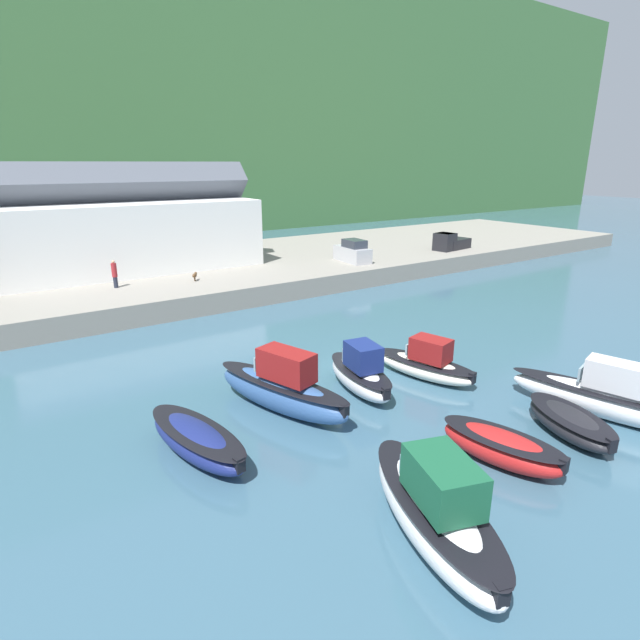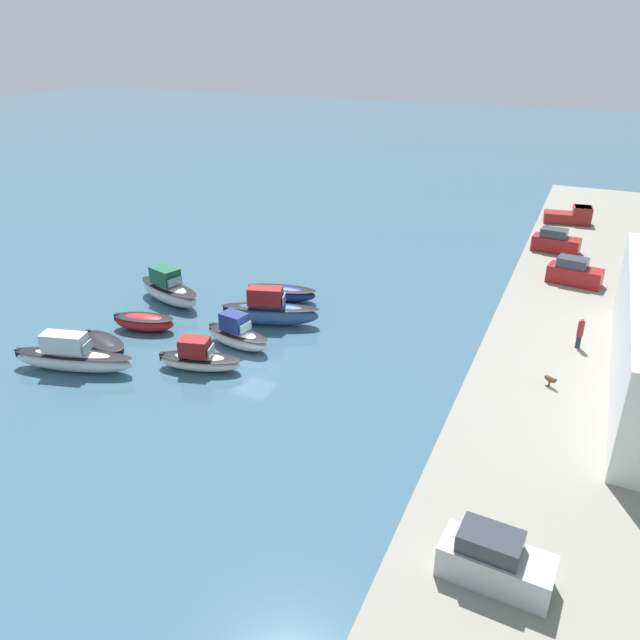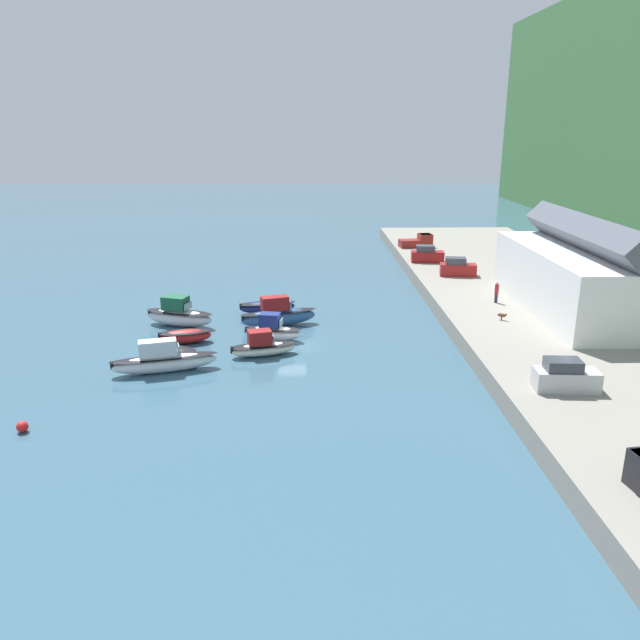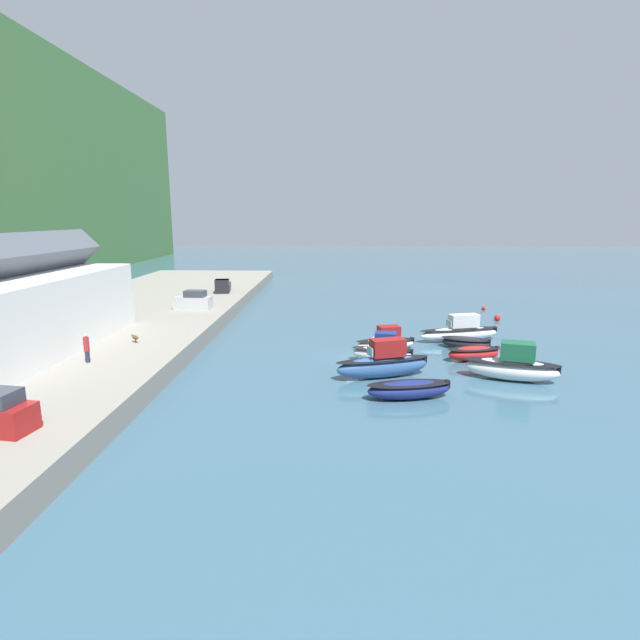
{
  "view_description": "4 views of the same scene",
  "coord_description": "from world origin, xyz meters",
  "px_view_note": "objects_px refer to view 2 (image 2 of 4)",
  "views": [
    {
      "loc": [
        -15.23,
        -19.27,
        10.81
      ],
      "look_at": [
        0.18,
        3.49,
        2.11
      ],
      "focal_mm": 28.0,
      "sensor_mm": 36.0,
      "label": 1
    },
    {
      "loc": [
        32.77,
        19.64,
        20.79
      ],
      "look_at": [
        -4.48,
        3.12,
        1.53
      ],
      "focal_mm": 35.0,
      "sensor_mm": 36.0,
      "label": 2
    },
    {
      "loc": [
        52.55,
        1.11,
        18.66
      ],
      "look_at": [
        -3.11,
        2.6,
        1.24
      ],
      "focal_mm": 35.0,
      "sensor_mm": 36.0,
      "label": 3
    },
    {
      "loc": [
        -41.89,
        2.36,
        12.13
      ],
      "look_at": [
        4.2,
        3.73,
        2.49
      ],
      "focal_mm": 28.0,
      "sensor_mm": 36.0,
      "label": 4
    }
  ],
  "objects_px": {
    "moored_boat_2": "(237,335)",
    "parked_car_2": "(574,273)",
    "dog_on_quay": "(550,379)",
    "moored_boat_3": "(199,359)",
    "moored_boat_0": "(282,293)",
    "pickup_truck_0": "(572,216)",
    "moored_boat_1": "(270,311)",
    "person_on_quay": "(580,332)",
    "moored_boat_7": "(72,357)",
    "moored_boat_6": "(103,345)",
    "parked_car_0": "(556,242)",
    "moored_boat_4": "(169,290)",
    "parked_car_1": "(494,561)",
    "moored_boat_5": "(144,322)"
  },
  "relations": [
    {
      "from": "moored_boat_5",
      "to": "person_on_quay",
      "type": "distance_m",
      "value": 30.82
    },
    {
      "from": "moored_boat_5",
      "to": "pickup_truck_0",
      "type": "relative_size",
      "value": 1.01
    },
    {
      "from": "moored_boat_2",
      "to": "person_on_quay",
      "type": "relative_size",
      "value": 2.53
    },
    {
      "from": "parked_car_0",
      "to": "person_on_quay",
      "type": "relative_size",
      "value": 2.04
    },
    {
      "from": "moored_boat_0",
      "to": "moored_boat_2",
      "type": "bearing_deg",
      "value": -4.82
    },
    {
      "from": "moored_boat_0",
      "to": "moored_boat_5",
      "type": "xyz_separation_m",
      "value": [
        9.25,
        -6.86,
        0.0
      ]
    },
    {
      "from": "person_on_quay",
      "to": "dog_on_quay",
      "type": "xyz_separation_m",
      "value": [
        5.86,
        -1.18,
        -0.64
      ]
    },
    {
      "from": "parked_car_2",
      "to": "person_on_quay",
      "type": "relative_size",
      "value": 2.06
    },
    {
      "from": "moored_boat_0",
      "to": "dog_on_quay",
      "type": "relative_size",
      "value": 7.41
    },
    {
      "from": "moored_boat_1",
      "to": "moored_boat_5",
      "type": "distance_m",
      "value": 9.45
    },
    {
      "from": "moored_boat_1",
      "to": "dog_on_quay",
      "type": "bearing_deg",
      "value": 61.96
    },
    {
      "from": "moored_boat_6",
      "to": "pickup_truck_0",
      "type": "height_order",
      "value": "pickup_truck_0"
    },
    {
      "from": "moored_boat_7",
      "to": "dog_on_quay",
      "type": "bearing_deg",
      "value": 90.14
    },
    {
      "from": "moored_boat_7",
      "to": "dog_on_quay",
      "type": "distance_m",
      "value": 30.3
    },
    {
      "from": "moored_boat_4",
      "to": "moored_boat_6",
      "type": "xyz_separation_m",
      "value": [
        9.15,
        1.12,
        -0.52
      ]
    },
    {
      "from": "moored_boat_2",
      "to": "dog_on_quay",
      "type": "bearing_deg",
      "value": 100.99
    },
    {
      "from": "moored_boat_2",
      "to": "moored_boat_3",
      "type": "bearing_deg",
      "value": -0.04
    },
    {
      "from": "moored_boat_5",
      "to": "moored_boat_6",
      "type": "xyz_separation_m",
      "value": [
        4.03,
        -0.34,
        -0.09
      ]
    },
    {
      "from": "moored_boat_1",
      "to": "moored_boat_7",
      "type": "relative_size",
      "value": 0.9
    },
    {
      "from": "moored_boat_6",
      "to": "parked_car_2",
      "type": "height_order",
      "value": "parked_car_2"
    },
    {
      "from": "moored_boat_4",
      "to": "dog_on_quay",
      "type": "height_order",
      "value": "moored_boat_4"
    },
    {
      "from": "moored_boat_5",
      "to": "parked_car_2",
      "type": "distance_m",
      "value": 34.48
    },
    {
      "from": "person_on_quay",
      "to": "dog_on_quay",
      "type": "height_order",
      "value": "person_on_quay"
    },
    {
      "from": "moored_boat_3",
      "to": "pickup_truck_0",
      "type": "xyz_separation_m",
      "value": [
        -40.3,
        20.37,
        1.64
      ]
    },
    {
      "from": "moored_boat_2",
      "to": "parked_car_2",
      "type": "relative_size",
      "value": 1.22
    },
    {
      "from": "parked_car_0",
      "to": "moored_boat_1",
      "type": "bearing_deg",
      "value": -34.59
    },
    {
      "from": "moored_boat_1",
      "to": "parked_car_1",
      "type": "bearing_deg",
      "value": 28.12
    },
    {
      "from": "moored_boat_5",
      "to": "moored_boat_6",
      "type": "height_order",
      "value": "moored_boat_5"
    },
    {
      "from": "moored_boat_3",
      "to": "pickup_truck_0",
      "type": "height_order",
      "value": "pickup_truck_0"
    },
    {
      "from": "moored_boat_1",
      "to": "moored_boat_3",
      "type": "bearing_deg",
      "value": -24.96
    },
    {
      "from": "dog_on_quay",
      "to": "moored_boat_0",
      "type": "bearing_deg",
      "value": -75.1
    },
    {
      "from": "moored_boat_2",
      "to": "dog_on_quay",
      "type": "height_order",
      "value": "moored_boat_2"
    },
    {
      "from": "parked_car_0",
      "to": "moored_boat_6",
      "type": "bearing_deg",
      "value": -35.69
    },
    {
      "from": "pickup_truck_0",
      "to": "moored_boat_2",
      "type": "bearing_deg",
      "value": -35.34
    },
    {
      "from": "parked_car_2",
      "to": "dog_on_quay",
      "type": "height_order",
      "value": "parked_car_2"
    },
    {
      "from": "moored_boat_2",
      "to": "moored_boat_5",
      "type": "distance_m",
      "value": 7.82
    },
    {
      "from": "moored_boat_0",
      "to": "moored_boat_5",
      "type": "bearing_deg",
      "value": -47.53
    },
    {
      "from": "parked_car_1",
      "to": "dog_on_quay",
      "type": "height_order",
      "value": "parked_car_1"
    },
    {
      "from": "moored_boat_2",
      "to": "moored_boat_6",
      "type": "height_order",
      "value": "moored_boat_2"
    },
    {
      "from": "moored_boat_4",
      "to": "parked_car_2",
      "type": "height_order",
      "value": "parked_car_2"
    },
    {
      "from": "moored_boat_6",
      "to": "parked_car_1",
      "type": "height_order",
      "value": "parked_car_1"
    },
    {
      "from": "moored_boat_1",
      "to": "moored_boat_2",
      "type": "bearing_deg",
      "value": -22.64
    },
    {
      "from": "parked_car_2",
      "to": "dog_on_quay",
      "type": "bearing_deg",
      "value": 7.97
    },
    {
      "from": "moored_boat_0",
      "to": "dog_on_quay",
      "type": "bearing_deg",
      "value": 58.41
    },
    {
      "from": "moored_boat_7",
      "to": "parked_car_1",
      "type": "bearing_deg",
      "value": 59.8
    },
    {
      "from": "moored_boat_1",
      "to": "moored_boat_3",
      "type": "distance_m",
      "value": 8.13
    },
    {
      "from": "moored_boat_2",
      "to": "moored_boat_4",
      "type": "bearing_deg",
      "value": -106.65
    },
    {
      "from": "moored_boat_4",
      "to": "pickup_truck_0",
      "type": "bearing_deg",
      "value": 155.62
    },
    {
      "from": "moored_boat_7",
      "to": "moored_boat_5",
      "type": "bearing_deg",
      "value": 161.33
    },
    {
      "from": "moored_boat_4",
      "to": "person_on_quay",
      "type": "height_order",
      "value": "person_on_quay"
    }
  ]
}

